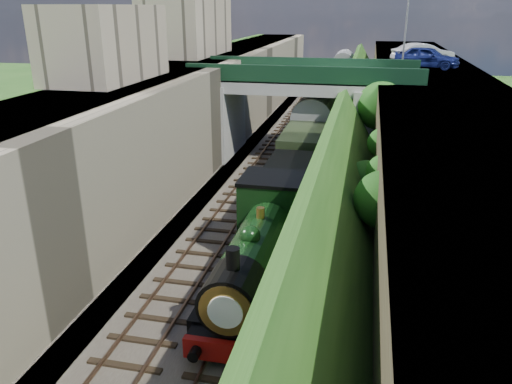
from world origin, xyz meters
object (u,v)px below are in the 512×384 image
Objects in this scene: tree at (382,107)px; car_blue at (427,57)px; locomotive at (260,252)px; tender at (289,194)px; lamppost at (407,25)px; car_silver at (423,54)px; road_bridge at (311,106)px.

car_blue is (3.39, 8.92, 2.46)m from tree.
tender is at bearing 90.00° from locomotive.
car_silver is (1.87, 4.44, -2.46)m from lamppost.
car_blue reaches higher than tender.
road_bridge reaches higher than tree.
car_silver is 24.12m from tender.
tender is at bearing -115.89° from tree.
tree is 1.27× the size of car_silver.
car_silver is at bearing 17.80° from car_blue.
lamppost is 5.41m from car_silver.
lamppost reaches higher than tree.
tree is at bearing 141.85° from car_silver.
car_silver is at bearing 74.60° from locomotive.
road_bridge is 2.42× the size of tree.
tree is (4.97, -2.09, 0.57)m from road_bridge.
car_silver reaches higher than car_blue.
lamppost is 1.19× the size of car_blue.
locomotive is 1.70× the size of tender.
locomotive reaches higher than tender.
tender is (0.26, -11.80, -2.46)m from road_bridge.
road_bridge is 1.56× the size of locomotive.
locomotive is at bearing -90.00° from tender.
road_bridge is 19.29m from locomotive.
tender is (-0.00, 7.36, -0.27)m from locomotive.
tree is at bearing 176.87° from car_blue.
car_silver is (8.36, 10.24, 3.03)m from road_bridge.
lamppost is 26.85m from locomotive.
road_bridge is 3.07× the size of car_silver.
car_silver reaches higher than road_bridge.
road_bridge reaches higher than tender.
tender is at bearing 174.18° from car_blue.
lamppost is 0.59× the size of locomotive.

